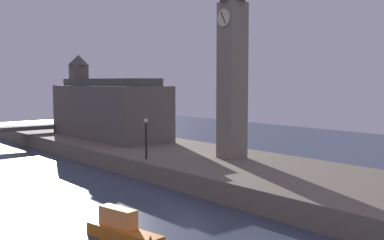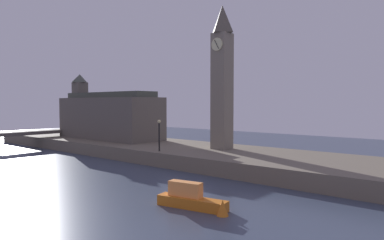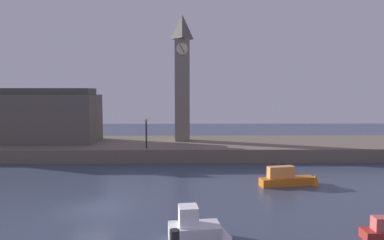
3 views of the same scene
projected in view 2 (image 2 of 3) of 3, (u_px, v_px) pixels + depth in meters
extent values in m
plane|color=#384256|center=(4.00, 188.00, 27.82)|extent=(120.00, 120.00, 0.00)
cube|color=#6B6051|center=(177.00, 152.00, 43.06)|extent=(70.00, 12.00, 1.50)
cube|color=slate|center=(222.00, 91.00, 39.85)|extent=(1.88, 1.88, 12.93)
cylinder|color=beige|center=(217.00, 44.00, 38.85)|extent=(1.43, 0.12, 1.43)
cube|color=black|center=(217.00, 44.00, 38.80)|extent=(0.61, 0.04, 1.02)
pyramid|color=#554E43|center=(222.00, 19.00, 39.48)|extent=(2.06, 2.06, 3.13)
cube|color=#5B544C|center=(110.00, 118.00, 51.78)|extent=(17.16, 6.15, 5.94)
cube|color=#5B544C|center=(80.00, 109.00, 56.65)|extent=(1.84, 1.84, 8.47)
pyramid|color=#474C42|center=(80.00, 78.00, 56.42)|extent=(2.02, 2.02, 1.29)
cube|color=#42473D|center=(110.00, 95.00, 51.62)|extent=(16.30, 3.69, 0.80)
cylinder|color=black|center=(159.00, 137.00, 38.03)|extent=(0.16, 0.16, 3.01)
sphere|color=#F2E099|center=(159.00, 121.00, 37.96)|extent=(0.36, 0.36, 0.36)
cube|color=orange|center=(192.00, 203.00, 22.39)|extent=(4.80, 1.86, 0.67)
cube|color=#FF9947|center=(185.00, 189.00, 22.72)|extent=(2.32, 1.10, 0.95)
cone|color=orange|center=(223.00, 210.00, 20.88)|extent=(1.04, 1.04, 1.17)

